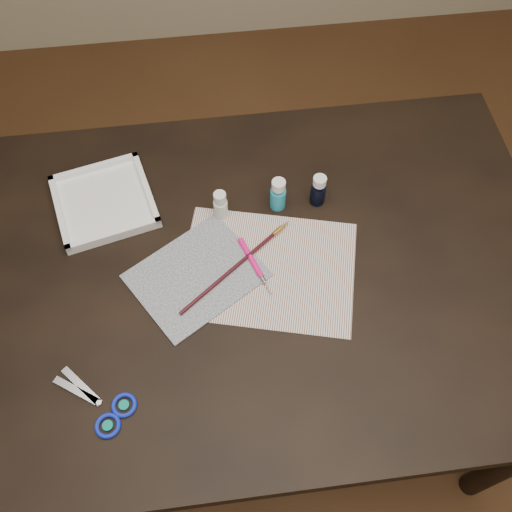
{
  "coord_description": "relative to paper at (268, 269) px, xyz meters",
  "views": [
    {
      "loc": [
        -0.08,
        -0.6,
        1.8
      ],
      "look_at": [
        0.0,
        0.0,
        0.8
      ],
      "focal_mm": 40.0,
      "sensor_mm": 36.0,
      "label": 1
    }
  ],
  "objects": [
    {
      "name": "paper",
      "position": [
        0.0,
        0.0,
        0.0
      ],
      "size": [
        0.42,
        0.36,
        0.0
      ],
      "primitive_type": "cube",
      "rotation": [
        0.0,
        0.0,
        -0.26
      ],
      "color": "white",
      "rests_on": "table"
    },
    {
      "name": "paint_bottle_white",
      "position": [
        -0.09,
        0.15,
        0.04
      ],
      "size": [
        0.03,
        0.03,
        0.08
      ],
      "primitive_type": "cylinder",
      "rotation": [
        0.0,
        0.0,
        0.04
      ],
      "color": "silver",
      "rests_on": "table"
    },
    {
      "name": "canvas",
      "position": [
        -0.15,
        0.0,
        0.0
      ],
      "size": [
        0.32,
        0.31,
        0.0
      ],
      "primitive_type": "cube",
      "rotation": [
        0.0,
        0.0,
        0.56
      ],
      "color": "#121F32",
      "rests_on": "paper"
    },
    {
      "name": "paint_bottle_cyan",
      "position": [
        0.04,
        0.16,
        0.04
      ],
      "size": [
        0.04,
        0.04,
        0.09
      ],
      "primitive_type": "cylinder",
      "rotation": [
        0.0,
        0.0,
        0.12
      ],
      "color": "teal",
      "rests_on": "table"
    },
    {
      "name": "paintbrush",
      "position": [
        -0.06,
        0.01,
        0.01
      ],
      "size": [
        0.26,
        0.21,
        0.01
      ],
      "primitive_type": null,
      "rotation": [
        0.0,
        0.0,
        0.66
      ],
      "color": "black",
      "rests_on": "canvas"
    },
    {
      "name": "ground",
      "position": [
        -0.02,
        0.01,
        -0.76
      ],
      "size": [
        3.5,
        3.5,
        0.02
      ],
      "primitive_type": "cube",
      "color": "#422614",
      "rests_on": "ground"
    },
    {
      "name": "table",
      "position": [
        -0.02,
        0.01,
        -0.38
      ],
      "size": [
        1.3,
        0.9,
        0.75
      ],
      "primitive_type": "cube",
      "color": "black",
      "rests_on": "ground"
    },
    {
      "name": "paint_bottle_navy",
      "position": [
        0.14,
        0.16,
        0.04
      ],
      "size": [
        0.04,
        0.04,
        0.08
      ],
      "primitive_type": "cylinder",
      "rotation": [
        0.0,
        0.0,
        -0.35
      ],
      "color": "black",
      "rests_on": "table"
    },
    {
      "name": "scissors",
      "position": [
        -0.37,
        -0.24,
        0.0
      ],
      "size": [
        0.21,
        0.18,
        0.01
      ],
      "primitive_type": null,
      "rotation": [
        0.0,
        0.0,
        2.55
      ],
      "color": "silver",
      "rests_on": "table"
    },
    {
      "name": "palette_tray",
      "position": [
        -0.35,
        0.21,
        0.01
      ],
      "size": [
        0.26,
        0.26,
        0.03
      ],
      "primitive_type": "cube",
      "rotation": [
        0.0,
        0.0,
        0.24
      ],
      "color": "white",
      "rests_on": "table"
    },
    {
      "name": "craft_knife",
      "position": [
        -0.03,
        0.0,
        0.01
      ],
      "size": [
        0.06,
        0.15,
        0.01
      ],
      "primitive_type": null,
      "rotation": [
        0.0,
        0.0,
        -1.24
      ],
      "color": "#FC137C",
      "rests_on": "paper"
    }
  ]
}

